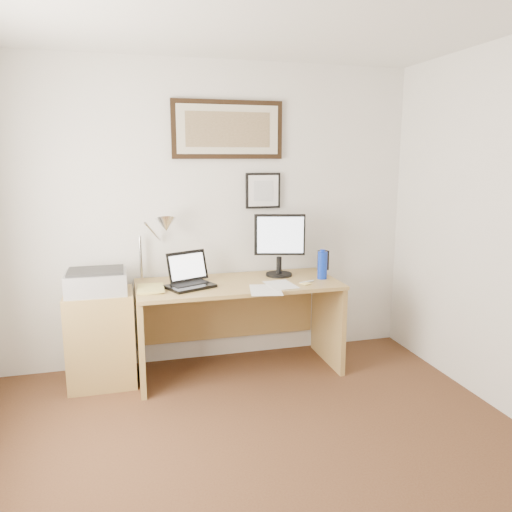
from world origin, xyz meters
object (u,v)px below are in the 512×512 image
object	(u,v)px
book	(137,290)
desk	(236,308)
side_cabinet	(101,338)
lcd_monitor	(280,242)
printer	(96,282)
water_bottle	(322,265)
laptop	(189,279)

from	to	relation	value
book	desk	bearing A→B (deg)	9.99
side_cabinet	lcd_monitor	xyz separation A→B (m)	(1.45, 0.08, 0.68)
printer	side_cabinet	bearing A→B (deg)	55.51
water_bottle	laptop	xyz separation A→B (m)	(-1.09, 0.04, -0.05)
water_bottle	laptop	world-z (taller)	laptop
book	printer	size ratio (longest dim) A/B	0.61
laptop	lcd_monitor	bearing A→B (deg)	10.69
side_cabinet	book	distance (m)	0.50
side_cabinet	lcd_monitor	distance (m)	1.60
book	printer	world-z (taller)	printer
side_cabinet	laptop	size ratio (longest dim) A/B	1.76
laptop	side_cabinet	bearing A→B (deg)	174.38
water_bottle	book	bearing A→B (deg)	179.97
book	lcd_monitor	size ratio (longest dim) A/B	0.52
side_cabinet	laptop	bearing A→B (deg)	-5.62
laptop	printer	world-z (taller)	laptop
side_cabinet	printer	world-z (taller)	printer
side_cabinet	book	bearing A→B (deg)	-20.06
laptop	lcd_monitor	xyz separation A→B (m)	(0.78, 0.15, 0.23)
side_cabinet	book	size ratio (longest dim) A/B	2.71
water_bottle	lcd_monitor	xyz separation A→B (m)	(-0.31, 0.18, 0.18)
side_cabinet	lcd_monitor	size ratio (longest dim) A/B	1.40
side_cabinet	laptop	xyz separation A→B (m)	(0.68, -0.07, 0.44)
side_cabinet	printer	size ratio (longest dim) A/B	1.66
side_cabinet	desk	xyz separation A→B (m)	(1.07, 0.04, 0.15)
desk	side_cabinet	bearing A→B (deg)	-178.11
lcd_monitor	printer	bearing A→B (deg)	-176.40
laptop	printer	size ratio (longest dim) A/B	0.94
water_bottle	lcd_monitor	distance (m)	0.40
water_bottle	desk	distance (m)	0.79
side_cabinet	desk	distance (m)	1.08
water_bottle	desk	xyz separation A→B (m)	(-0.69, 0.14, -0.35)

